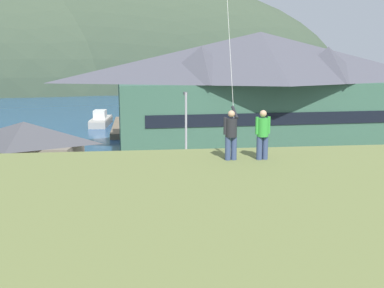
{
  "coord_description": "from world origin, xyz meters",
  "views": [
    {
      "loc": [
        -3.71,
        -22.56,
        9.1
      ],
      "look_at": [
        0.02,
        9.0,
        3.06
      ],
      "focal_mm": 42.82,
      "sensor_mm": 36.0,
      "label": 1
    }
  ],
  "objects_px": {
    "parked_car_lone_by_shed": "(135,210)",
    "person_kite_flyer": "(231,133)",
    "parking_light_pole": "(186,129)",
    "parked_car_mid_row_far": "(333,175)",
    "person_companion": "(263,133)",
    "storage_shed_near_lot": "(26,160)",
    "harbor_lodge": "(260,88)",
    "parked_car_front_row_end": "(170,186)",
    "moored_boat_wharfside": "(101,120)",
    "wharf_dock": "(126,127)"
  },
  "relations": [
    {
      "from": "harbor_lodge",
      "to": "moored_boat_wharfside",
      "type": "relative_size",
      "value": 4.24
    },
    {
      "from": "wharf_dock",
      "to": "parking_light_pole",
      "type": "bearing_deg",
      "value": -78.67
    },
    {
      "from": "parked_car_lone_by_shed",
      "to": "parking_light_pole",
      "type": "bearing_deg",
      "value": 68.6
    },
    {
      "from": "storage_shed_near_lot",
      "to": "parked_car_lone_by_shed",
      "type": "height_order",
      "value": "storage_shed_near_lot"
    },
    {
      "from": "harbor_lodge",
      "to": "person_companion",
      "type": "relative_size",
      "value": 17.09
    },
    {
      "from": "storage_shed_near_lot",
      "to": "moored_boat_wharfside",
      "type": "bearing_deg",
      "value": 86.18
    },
    {
      "from": "parked_car_lone_by_shed",
      "to": "parking_light_pole",
      "type": "distance_m",
      "value": 10.71
    },
    {
      "from": "person_kite_flyer",
      "to": "person_companion",
      "type": "xyz_separation_m",
      "value": [
        1.11,
        -0.06,
        -0.02
      ]
    },
    {
      "from": "person_companion",
      "to": "parked_car_mid_row_far",
      "type": "bearing_deg",
      "value": 57.26
    },
    {
      "from": "parked_car_front_row_end",
      "to": "person_kite_flyer",
      "type": "height_order",
      "value": "person_kite_flyer"
    },
    {
      "from": "moored_boat_wharfside",
      "to": "parked_car_mid_row_far",
      "type": "height_order",
      "value": "moored_boat_wharfside"
    },
    {
      "from": "parking_light_pole",
      "to": "parked_car_front_row_end",
      "type": "bearing_deg",
      "value": -106.97
    },
    {
      "from": "parked_car_lone_by_shed",
      "to": "person_companion",
      "type": "distance_m",
      "value": 10.85
    },
    {
      "from": "storage_shed_near_lot",
      "to": "parking_light_pole",
      "type": "relative_size",
      "value": 1.17
    },
    {
      "from": "harbor_lodge",
      "to": "parked_car_front_row_end",
      "type": "distance_m",
      "value": 19.89
    },
    {
      "from": "parking_light_pole",
      "to": "parked_car_mid_row_far",
      "type": "bearing_deg",
      "value": -19.98
    },
    {
      "from": "wharf_dock",
      "to": "person_companion",
      "type": "height_order",
      "value": "person_companion"
    },
    {
      "from": "harbor_lodge",
      "to": "parked_car_front_row_end",
      "type": "xyz_separation_m",
      "value": [
        -10.09,
        -16.38,
        -5.06
      ]
    },
    {
      "from": "storage_shed_near_lot",
      "to": "wharf_dock",
      "type": "relative_size",
      "value": 0.5
    },
    {
      "from": "parked_car_mid_row_far",
      "to": "person_kite_flyer",
      "type": "height_order",
      "value": "person_kite_flyer"
    },
    {
      "from": "storage_shed_near_lot",
      "to": "person_companion",
      "type": "xyz_separation_m",
      "value": [
        11.51,
        -14.4,
        3.87
      ]
    },
    {
      "from": "storage_shed_near_lot",
      "to": "parked_car_front_row_end",
      "type": "xyz_separation_m",
      "value": [
        9.12,
        -1.72,
        -1.57
      ]
    },
    {
      "from": "parked_car_lone_by_shed",
      "to": "wharf_dock",
      "type": "bearing_deg",
      "value": 92.13
    },
    {
      "from": "harbor_lodge",
      "to": "parked_car_front_row_end",
      "type": "bearing_deg",
      "value": -121.64
    },
    {
      "from": "parked_car_front_row_end",
      "to": "person_companion",
      "type": "height_order",
      "value": "person_companion"
    },
    {
      "from": "storage_shed_near_lot",
      "to": "parking_light_pole",
      "type": "height_order",
      "value": "parking_light_pole"
    },
    {
      "from": "moored_boat_wharfside",
      "to": "person_companion",
      "type": "relative_size",
      "value": 4.03
    },
    {
      "from": "parked_car_mid_row_far",
      "to": "parking_light_pole",
      "type": "height_order",
      "value": "parking_light_pole"
    },
    {
      "from": "moored_boat_wharfside",
      "to": "parked_car_front_row_end",
      "type": "distance_m",
      "value": 34.99
    },
    {
      "from": "parked_car_mid_row_far",
      "to": "parked_car_lone_by_shed",
      "type": "height_order",
      "value": "same"
    },
    {
      "from": "moored_boat_wharfside",
      "to": "storage_shed_near_lot",
      "type": "bearing_deg",
      "value": -93.82
    },
    {
      "from": "parking_light_pole",
      "to": "storage_shed_near_lot",
      "type": "bearing_deg",
      "value": -162.27
    },
    {
      "from": "wharf_dock",
      "to": "person_companion",
      "type": "xyz_separation_m",
      "value": [
        5.89,
        -43.11,
        6.15
      ]
    },
    {
      "from": "storage_shed_near_lot",
      "to": "parked_car_mid_row_far",
      "type": "distance_m",
      "value": 20.7
    },
    {
      "from": "harbor_lodge",
      "to": "parked_car_mid_row_far",
      "type": "height_order",
      "value": "harbor_lodge"
    },
    {
      "from": "storage_shed_near_lot",
      "to": "parked_car_mid_row_far",
      "type": "height_order",
      "value": "storage_shed_near_lot"
    },
    {
      "from": "harbor_lodge",
      "to": "parking_light_pole",
      "type": "distance_m",
      "value": 14.28
    },
    {
      "from": "moored_boat_wharfside",
      "to": "person_companion",
      "type": "bearing_deg",
      "value": -78.77
    },
    {
      "from": "parked_car_lone_by_shed",
      "to": "person_companion",
      "type": "height_order",
      "value": "person_companion"
    },
    {
      "from": "storage_shed_near_lot",
      "to": "parked_car_lone_by_shed",
      "type": "relative_size",
      "value": 1.79
    },
    {
      "from": "parked_car_mid_row_far",
      "to": "parking_light_pole",
      "type": "distance_m",
      "value": 10.95
    },
    {
      "from": "storage_shed_near_lot",
      "to": "moored_boat_wharfside",
      "type": "xyz_separation_m",
      "value": [
        2.18,
        32.58,
        -1.91
      ]
    },
    {
      "from": "parked_car_lone_by_shed",
      "to": "person_kite_flyer",
      "type": "bearing_deg",
      "value": -66.82
    },
    {
      "from": "storage_shed_near_lot",
      "to": "parked_car_front_row_end",
      "type": "bearing_deg",
      "value": -10.68
    },
    {
      "from": "wharf_dock",
      "to": "parked_car_mid_row_far",
      "type": "bearing_deg",
      "value": -62.55
    },
    {
      "from": "wharf_dock",
      "to": "parked_car_front_row_end",
      "type": "xyz_separation_m",
      "value": [
        3.5,
        -30.43,
        0.71
      ]
    },
    {
      "from": "harbor_lodge",
      "to": "wharf_dock",
      "type": "distance_m",
      "value": 20.39
    },
    {
      "from": "parked_car_lone_by_shed",
      "to": "person_kite_flyer",
      "type": "distance_m",
      "value": 10.39
    },
    {
      "from": "parking_light_pole",
      "to": "person_kite_flyer",
      "type": "bearing_deg",
      "value": -90.93
    },
    {
      "from": "parked_car_lone_by_shed",
      "to": "person_companion",
      "type": "relative_size",
      "value": 2.45
    }
  ]
}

